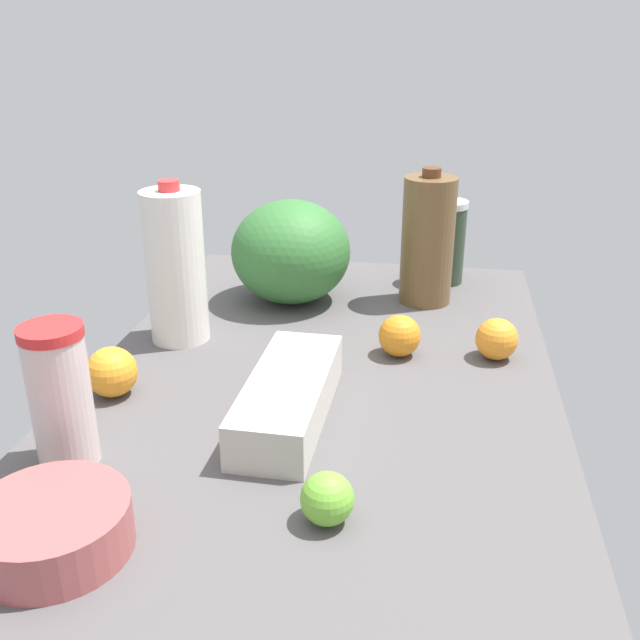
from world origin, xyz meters
The scene contains 12 objects.
countertop centered at (0.00, 0.00, 1.50)cm, with size 120.00×76.00×3.00cm, color #524F50.
egg_carton centered at (-13.54, 2.40, 6.36)cm, with size 30.72×10.88×6.73cm, color beige.
chocolate_milk_jug centered at (36.98, -15.79, 15.97)cm, with size 10.57×10.57×27.51cm.
watermelon centered at (32.85, 11.43, 13.48)cm, with size 24.12×24.12×20.95cm, color #337032.
shaker_bottle centered at (49.52, -19.79, 12.15)cm, with size 8.15×8.15×18.23cm.
mixing_bowl centered at (-45.53, 22.06, 5.90)cm, with size 17.31×17.31×5.81cm, color #A85151.
tumbler_cup centered at (-29.21, 28.73, 12.73)cm, with size 8.08×8.08×19.38cm.
milk_jug centered at (10.83, 27.60, 16.73)cm, with size 10.46×10.46×29.03cm.
orange_near_front centered at (-11.36, 30.64, 6.94)cm, with size 7.88×7.88×7.88cm, color orange.
orange_by_jug centered at (10.17, -12.23, 6.65)cm, with size 7.29×7.29×7.29cm, color orange.
lime_loose centered at (-35.90, -6.79, 6.16)cm, with size 6.32×6.32×6.32cm, color #6DB535.
orange_far_back centered at (11.56, -28.68, 6.61)cm, with size 7.23×7.23×7.23cm, color orange.
Camera 1 is at (-102.47, -16.99, 57.10)cm, focal length 40.00 mm.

